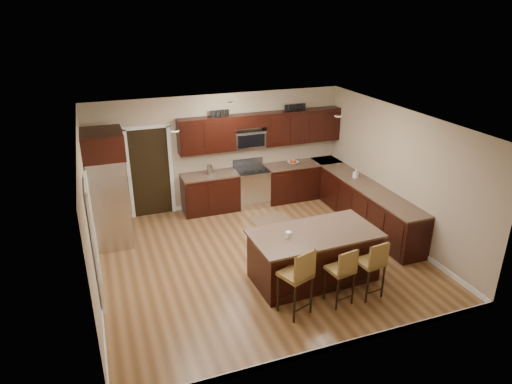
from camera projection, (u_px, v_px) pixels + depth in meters
name	position (u px, v px, depth m)	size (l,w,h in m)	color
floor	(261.00, 258.00, 8.87)	(6.00, 6.00, 0.00)	brown
ceiling	(262.00, 122.00, 7.84)	(6.00, 6.00, 0.00)	silver
wall_back	(220.00, 151.00, 10.74)	(6.00, 6.00, 0.00)	tan
wall_left	(89.00, 219.00, 7.40)	(5.50, 5.50, 0.00)	tan
wall_right	(398.00, 174.00, 9.31)	(5.50, 5.50, 0.00)	tan
base_cabinets	(316.00, 195.00, 10.55)	(4.02, 3.96, 0.92)	black
upper_cabinets	(264.00, 129.00, 10.74)	(4.00, 0.33, 0.80)	black
range	(251.00, 187.00, 11.03)	(0.76, 0.64, 1.11)	silver
microwave	(249.00, 139.00, 10.72)	(0.76, 0.31, 0.40)	silver
doorway	(150.00, 173.00, 10.32)	(0.85, 0.03, 2.06)	black
pantry_door	(93.00, 245.00, 7.28)	(0.03, 0.80, 2.04)	white
letter_decor	(258.00, 110.00, 10.52)	(2.20, 0.03, 0.15)	black
island	(313.00, 257.00, 8.07)	(2.25, 1.23, 0.92)	black
stool_left	(299.00, 275.00, 7.00)	(0.56, 0.56, 1.16)	olive
stool_mid	(343.00, 270.00, 7.29)	(0.44, 0.44, 1.02)	olive
stool_right	(373.00, 263.00, 7.46)	(0.44, 0.44, 1.05)	olive
refrigerator	(108.00, 188.00, 9.01)	(0.79, 0.99, 2.35)	silver
floor_mat	(271.00, 219.00, 10.43)	(0.93, 0.62, 0.01)	brown
fruit_bowl	(293.00, 163.00, 11.19)	(0.27, 0.27, 0.07)	silver
soap_bottle	(356.00, 174.00, 10.28)	(0.09, 0.10, 0.21)	#B2B2B2
canister_tall	(210.00, 170.00, 10.49)	(0.12, 0.12, 0.23)	silver
canister_short	(211.00, 171.00, 10.51)	(0.11, 0.11, 0.18)	silver
island_jar	(288.00, 235.00, 7.70)	(0.10, 0.10, 0.10)	white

